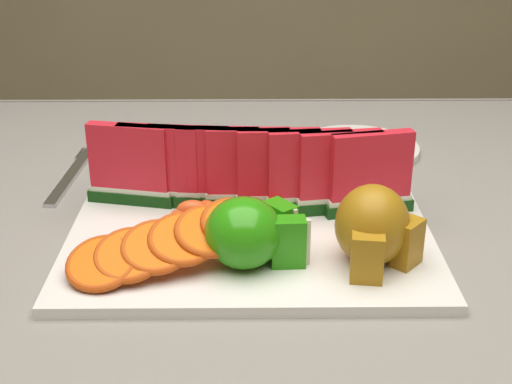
{
  "coord_description": "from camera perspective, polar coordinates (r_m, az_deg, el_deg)",
  "views": [
    {
      "loc": [
        0.08,
        -0.71,
        1.14
      ],
      "look_at": [
        0.08,
        0.01,
        0.81
      ],
      "focal_mm": 50.0,
      "sensor_mm": 36.0,
      "label": 1
    }
  ],
  "objects": [
    {
      "name": "watermelon_row",
      "position": [
        0.83,
        -0.63,
        1.7
      ],
      "size": [
        0.39,
        0.07,
        0.1
      ],
      "color": "#0D3C0C",
      "rests_on": "platter"
    },
    {
      "name": "apple_cluster",
      "position": [
        0.72,
        -0.44,
        -3.3
      ],
      "size": [
        0.12,
        0.1,
        0.07
      ],
      "color": "#138509",
      "rests_on": "platter"
    },
    {
      "name": "orange_fan_front",
      "position": [
        0.72,
        -6.9,
        -4.04
      ],
      "size": [
        0.22,
        0.13,
        0.05
      ],
      "color": "#D76100",
      "rests_on": "platter"
    },
    {
      "name": "pear_cluster",
      "position": [
        0.72,
        9.41,
        -2.86
      ],
      "size": [
        0.1,
        0.1,
        0.08
      ],
      "color": "#996304",
      "rests_on": "platter"
    },
    {
      "name": "table",
      "position": [
        0.86,
        -5.65,
        -9.66
      ],
      "size": [
        1.4,
        0.9,
        0.75
      ],
      "color": "#46331C",
      "rests_on": "ground"
    },
    {
      "name": "tablecloth",
      "position": [
        0.83,
        -5.83,
        -6.08
      ],
      "size": [
        1.53,
        1.03,
        0.2
      ],
      "color": "gray",
      "rests_on": "table"
    },
    {
      "name": "tangerine_segments",
      "position": [
        0.8,
        -2.48,
        -1.78
      ],
      "size": [
        0.14,
        0.07,
        0.02
      ],
      "color": "#FF4500",
      "rests_on": "platter"
    },
    {
      "name": "platter",
      "position": [
        0.79,
        -0.46,
        -3.56
      ],
      "size": [
        0.4,
        0.3,
        0.01
      ],
      "color": "silver",
      "rests_on": "tablecloth"
    },
    {
      "name": "fork",
      "position": [
        0.99,
        -14.63,
        1.27
      ],
      "size": [
        0.02,
        0.2,
        0.0
      ],
      "color": "silver",
      "rests_on": "tablecloth"
    },
    {
      "name": "side_plate",
      "position": [
        1.05,
        8.07,
        3.49
      ],
      "size": [
        0.2,
        0.2,
        0.01
      ],
      "color": "silver",
      "rests_on": "tablecloth"
    },
    {
      "name": "orange_fan_back",
      "position": [
        0.9,
        -2.78,
        1.73
      ],
      "size": [
        0.24,
        0.11,
        0.04
      ],
      "color": "#D76100",
      "rests_on": "platter"
    }
  ]
}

